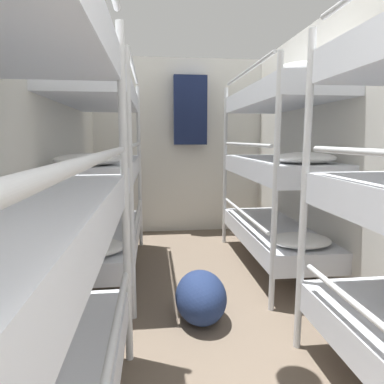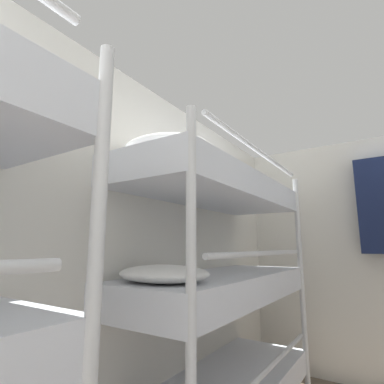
{
  "view_description": "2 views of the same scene",
  "coord_description": "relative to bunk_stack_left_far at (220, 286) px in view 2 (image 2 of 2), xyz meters",
  "views": [
    {
      "loc": [
        -0.37,
        0.42,
        1.3
      ],
      "look_at": [
        -0.06,
        3.09,
        0.88
      ],
      "focal_mm": 32.0,
      "sensor_mm": 36.0,
      "label": 1
    },
    {
      "loc": [
        0.16,
        1.76,
        1.29
      ],
      "look_at": [
        -0.69,
        3.06,
        1.58
      ],
      "focal_mm": 28.0,
      "sensor_mm": 36.0,
      "label": 2
    }
  ],
  "objects": [
    {
      "name": "wall_left",
      "position": [
        -0.35,
        -1.04,
        0.16
      ],
      "size": [
        0.06,
        5.3,
        2.38
      ],
      "color": "silver",
      "rests_on": "ground_plane"
    },
    {
      "name": "wall_back",
      "position": [
        0.83,
        1.58,
        0.16
      ],
      "size": [
        2.42,
        0.06,
        2.38
      ],
      "color": "silver",
      "rests_on": "ground_plane"
    },
    {
      "name": "bunk_stack_left_far",
      "position": [
        0.0,
        0.0,
        0.0
      ],
      "size": [
        0.65,
        1.8,
        1.94
      ],
      "color": "silver",
      "rests_on": "ground_plane"
    },
    {
      "name": "hanging_coat",
      "position": [
        0.98,
        1.43,
        0.64
      ],
      "size": [
        0.44,
        0.12,
        0.9
      ],
      "color": "#192347"
    }
  ]
}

